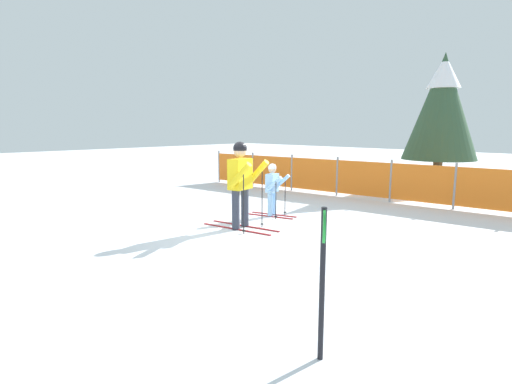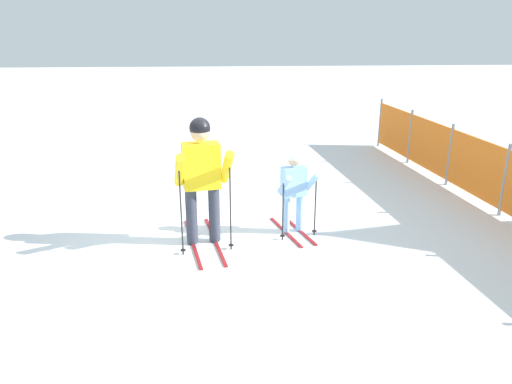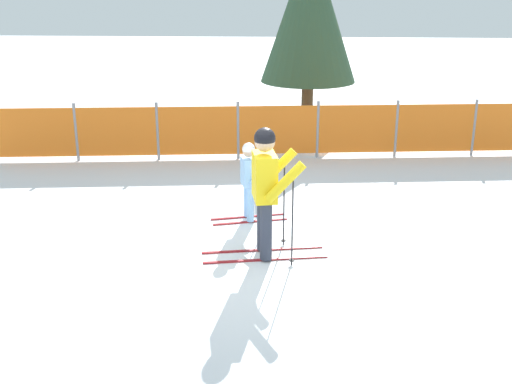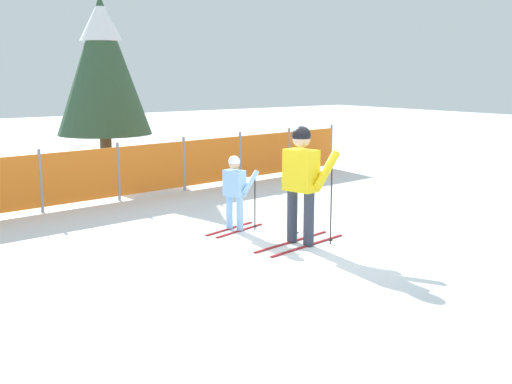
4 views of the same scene
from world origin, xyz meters
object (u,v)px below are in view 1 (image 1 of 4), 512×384
trail_marker (323,267)px  skier_child (273,185)px  conifer_far (442,105)px  safety_fence (363,179)px  skier_adult (241,177)px

trail_marker → skier_child: bearing=136.0°
skier_child → conifer_far: 7.68m
conifer_far → trail_marker: conifer_far is taller
conifer_far → safety_fence: bearing=-100.0°
skier_adult → skier_child: size_ratio=1.44×
safety_fence → trail_marker: (3.82, -7.51, 0.27)m
skier_adult → safety_fence: 4.79m
trail_marker → conifer_far: bearing=105.5°
skier_adult → trail_marker: size_ratio=1.27×
skier_adult → conifer_far: 8.82m
skier_child → conifer_far: bearing=66.4°
safety_fence → trail_marker: 8.43m
skier_adult → trail_marker: bearing=-45.6°
trail_marker → skier_adult: bearing=144.7°
skier_child → safety_fence: bearing=68.6°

